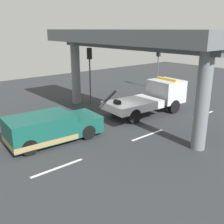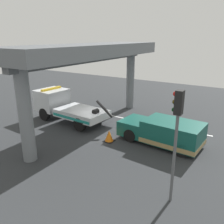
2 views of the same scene
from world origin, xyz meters
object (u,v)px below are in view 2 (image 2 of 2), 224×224
traffic_light_near (177,124)px  traffic_cone_orange (109,136)px  tow_truck_white (64,105)px  towed_van_green (164,132)px  traffic_light_far (26,96)px

traffic_light_near → traffic_cone_orange: bearing=-33.6°
tow_truck_white → towed_van_green: tow_truck_white is taller
traffic_light_near → traffic_cone_orange: 7.00m
traffic_light_far → towed_van_green: bearing=-141.8°
tow_truck_white → traffic_light_far: (-2.06, 5.06, 2.13)m
tow_truck_white → traffic_cone_orange: 5.60m
tow_truck_white → towed_van_green: (-8.41, 0.06, -0.42)m
tow_truck_white → towed_van_green: size_ratio=1.37×
traffic_light_near → traffic_light_far: (8.50, 0.00, -0.05)m
traffic_light_near → tow_truck_white: bearing=-25.6°
towed_van_green → traffic_cone_orange: size_ratio=7.20×
tow_truck_white → traffic_cone_orange: size_ratio=9.87×
traffic_light_far → traffic_cone_orange: 5.62m
traffic_light_far → traffic_cone_orange: bearing=-132.9°
towed_van_green → traffic_cone_orange: bearing=25.9°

